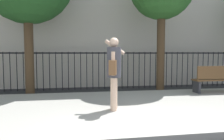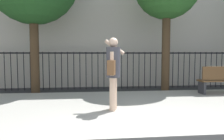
# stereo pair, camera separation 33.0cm
# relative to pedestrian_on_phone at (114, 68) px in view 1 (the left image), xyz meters

# --- Properties ---
(sidewalk) EXTENTS (28.00, 4.40, 0.15)m
(sidewalk) POSITION_rel_pedestrian_on_phone_xyz_m (0.44, 0.41, -1.11)
(sidewalk) COLOR #9E9B93
(sidewalk) RESTS_ON ground
(iron_fence) EXTENTS (12.03, 0.04, 1.60)m
(iron_fence) POSITION_rel_pedestrian_on_phone_xyz_m (0.44, 4.11, -0.16)
(iron_fence) COLOR black
(iron_fence) RESTS_ON ground
(pedestrian_on_phone) EXTENTS (0.52, 0.71, 1.77)m
(pedestrian_on_phone) POSITION_rel_pedestrian_on_phone_xyz_m (0.00, 0.00, 0.00)
(pedestrian_on_phone) COLOR beige
(pedestrian_on_phone) RESTS_ON sidewalk
(street_bench) EXTENTS (1.60, 0.45, 0.95)m
(street_bench) POSITION_rel_pedestrian_on_phone_xyz_m (3.98, 1.76, -0.53)
(street_bench) COLOR brown
(street_bench) RESTS_ON sidewalk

